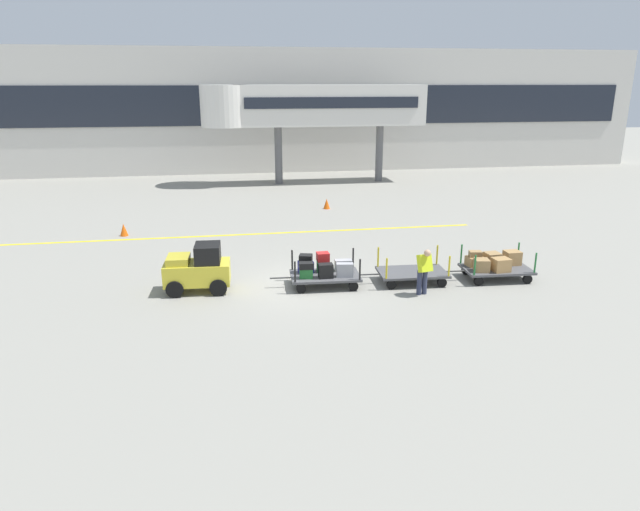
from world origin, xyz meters
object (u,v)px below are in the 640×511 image
Objects in this scene: baggage_cart_middle at (412,273)px; safety_cone_far at (327,204)px; baggage_handler at (424,269)px; baggage_cart_tail at (494,264)px; safety_cone_near at (124,230)px; baggage_cart_lead at (324,270)px; baggage_tug at (198,269)px.

safety_cone_far is (-0.82, 12.07, -0.07)m from baggage_cart_middle.
baggage_cart_tail is at bearing 20.97° from baggage_handler.
safety_cone_near is (-13.65, 8.09, -0.25)m from baggage_cart_tail.
baggage_handler reaches higher than baggage_cart_tail.
baggage_handler reaches higher than baggage_cart_lead.
baggage_tug reaches higher than baggage_cart_middle.
baggage_cart_middle is 1.94× the size of baggage_handler.
baggage_tug is 7.17m from baggage_cart_middle.
baggage_tug is 0.71× the size of baggage_cart_tail.
baggage_tug is at bearing -118.35° from safety_cone_far.
baggage_cart_lead is 3.32m from baggage_handler.
baggage_cart_lead is at bearing -2.39° from baggage_tug.
safety_cone_near is at bearing 134.42° from baggage_cart_lead.
safety_cone_far is (2.21, 11.90, -0.27)m from baggage_cart_lead.
baggage_cart_lead is 10.98m from safety_cone_near.
baggage_cart_middle is at bearing -36.77° from safety_cone_near.
baggage_cart_lead is at bearing -45.58° from safety_cone_near.
safety_cone_near is (-3.56, 7.67, -0.48)m from baggage_tug.
baggage_handler is at bearing -24.78° from baggage_cart_lead.
safety_cone_far is (-3.76, 12.15, -0.25)m from baggage_cart_tail.
baggage_cart_lead reaches higher than safety_cone_far.
baggage_cart_tail is 15.87m from safety_cone_near.
baggage_cart_tail is 12.72m from safety_cone_far.
baggage_handler is 14.13m from safety_cone_near.
baggage_tug is 7.29m from baggage_handler.
baggage_handler is (7.12, -1.56, 0.11)m from baggage_tug.
baggage_handler is (3.00, -1.38, 0.32)m from baggage_cart_lead.
safety_cone_near is (-7.68, 7.84, -0.27)m from baggage_cart_lead.
baggage_tug is at bearing 177.61° from baggage_cart_lead.
safety_cone_near is at bearing 114.93° from baggage_tug.
baggage_tug is 13.34m from safety_cone_far.
baggage_cart_lead is 1.94× the size of baggage_handler.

